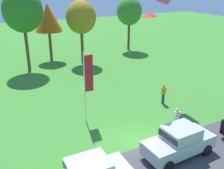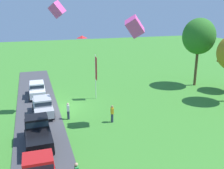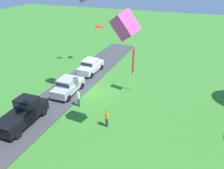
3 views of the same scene
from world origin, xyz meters
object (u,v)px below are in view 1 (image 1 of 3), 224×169
flag_banner (87,79)px  person_on_lawn (176,119)px  kite_diamond_trailing_tail (149,15)px  person_beside_suv (163,94)px  tree_left_of_center (23,11)px  tree_right_of_center (48,18)px  tree_lone_near (81,17)px  tree_center_back (129,11)px  car_sedan_mid_row (179,141)px

flag_banner → person_on_lawn: bearing=-39.8°
person_on_lawn → kite_diamond_trailing_tail: bearing=127.0°
person_on_lawn → person_beside_suv: size_ratio=1.00×
tree_left_of_center → flag_banner: (1.41, -14.61, -3.40)m
person_beside_suv → tree_left_of_center: 17.92m
tree_right_of_center → flag_banner: bearing=-96.6°
person_beside_suv → kite_diamond_trailing_tail: kite_diamond_trailing_tail is taller
tree_lone_near → person_on_lawn: bearing=-91.4°
person_beside_suv → tree_lone_near: 15.52m
person_beside_suv → tree_left_of_center: size_ratio=0.19×
tree_left_of_center → kite_diamond_trailing_tail: bearing=-73.8°
tree_left_of_center → person_beside_suv: bearing=-60.9°
tree_left_of_center → tree_lone_near: 6.85m
person_on_lawn → tree_left_of_center: size_ratio=0.19×
tree_right_of_center → tree_center_back: bearing=1.5°
tree_lone_near → tree_left_of_center: bearing=179.2°
person_on_lawn → flag_banner: bearing=140.2°
tree_center_back → tree_right_of_center: bearing=-178.5°
car_sedan_mid_row → person_on_lawn: (1.79, 2.32, -0.16)m
car_sedan_mid_row → tree_lone_near: 21.53m
person_beside_suv → tree_lone_near: bearing=95.7°
person_on_lawn → kite_diamond_trailing_tail: (-1.42, 1.88, 6.96)m
person_on_lawn → tree_right_of_center: tree_right_of_center is taller
car_sedan_mid_row → tree_center_back: bearing=65.3°
tree_right_of_center → flag_banner: tree_right_of_center is taller
tree_center_back → flag_banner: (-14.13, -17.63, -2.30)m
car_sedan_mid_row → tree_right_of_center: bearing=92.6°
person_on_lawn → tree_center_back: size_ratio=0.22×
person_on_lawn → tree_right_of_center: (-2.87, 21.37, 4.67)m
person_on_lawn → kite_diamond_trailing_tail: 7.34m
person_beside_suv → kite_diamond_trailing_tail: 7.98m
person_on_lawn → tree_center_back: (9.25, 21.70, 4.83)m
car_sedan_mid_row → tree_right_of_center: 24.13m
person_beside_suv → tree_right_of_center: 18.71m
person_on_lawn → flag_banner: flag_banner is taller
tree_right_of_center → tree_lone_near: 4.35m
flag_banner → tree_lone_near: bearing=69.8°
person_on_lawn → car_sedan_mid_row: bearing=-127.7°
tree_lone_near → flag_banner: 15.63m
person_on_lawn → tree_left_of_center: 20.58m
tree_right_of_center → car_sedan_mid_row: bearing=-87.4°
car_sedan_mid_row → flag_banner: flag_banner is taller
kite_diamond_trailing_tail → flag_banner: bearing=147.7°
flag_banner → car_sedan_mid_row: bearing=-64.2°
tree_lone_near → flag_banner: bearing=-110.2°
car_sedan_mid_row → person_on_lawn: size_ratio=2.60×
person_beside_suv → flag_banner: bearing=178.6°
car_sedan_mid_row → kite_diamond_trailing_tail: size_ratio=5.13×
person_beside_suv → tree_lone_near: (-1.47, 14.68, 4.83)m
person_beside_suv → kite_diamond_trailing_tail: (-3.35, -2.02, 6.96)m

